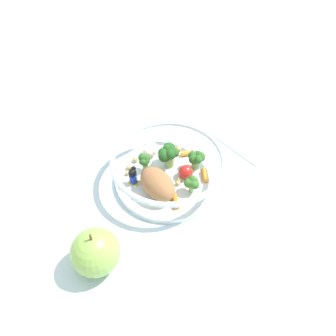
{
  "coord_description": "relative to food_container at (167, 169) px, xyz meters",
  "views": [
    {
      "loc": [
        0.43,
        -0.15,
        0.53
      ],
      "look_at": [
        0.02,
        0.0,
        0.04
      ],
      "focal_mm": 36.44,
      "sensor_mm": 36.0,
      "label": 1
    }
  ],
  "objects": [
    {
      "name": "food_container",
      "position": [
        0.0,
        0.0,
        0.0
      ],
      "size": [
        0.22,
        0.22,
        0.07
      ],
      "color": "white",
      "rests_on": "ground_plane"
    },
    {
      "name": "folded_napkin",
      "position": [
        -0.06,
        0.22,
        -0.03
      ],
      "size": [
        0.17,
        0.17,
        0.01
      ],
      "primitive_type": "cube",
      "rotation": [
        0.0,
        0.0,
        0.38
      ],
      "color": "white",
      "rests_on": "ground_plane"
    },
    {
      "name": "ground_plane",
      "position": [
        -0.02,
        0.0,
        -0.03
      ],
      "size": [
        2.4,
        2.4,
        0.0
      ],
      "primitive_type": "plane",
      "color": "silver"
    },
    {
      "name": "loose_apple",
      "position": [
        0.13,
        -0.16,
        0.01
      ],
      "size": [
        0.08,
        0.08,
        0.09
      ],
      "color": "#8CB74C",
      "rests_on": "ground_plane"
    }
  ]
}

